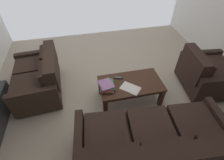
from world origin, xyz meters
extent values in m
cube|color=tan|center=(0.00, 0.00, 0.00)|extent=(4.91, 4.85, 0.01)
cylinder|color=black|center=(-1.00, 1.00, 0.03)|extent=(0.05, 0.05, 0.06)
cylinder|color=black|center=(0.58, 0.85, 0.03)|extent=(0.05, 0.05, 0.06)
cube|color=black|center=(-0.18, 1.30, 0.24)|extent=(1.83, 1.03, 0.37)
cube|color=black|center=(-0.76, 1.34, 0.48)|extent=(0.61, 0.81, 0.10)
cube|color=black|center=(-0.18, 1.28, 0.48)|extent=(0.61, 0.81, 0.10)
cube|color=black|center=(0.41, 1.23, 0.48)|extent=(0.61, 0.81, 0.10)
cube|color=black|center=(-0.73, 1.62, 0.63)|extent=(0.54, 0.17, 0.36)
cube|color=black|center=(-0.15, 1.56, 0.63)|extent=(0.54, 0.17, 0.36)
cube|color=black|center=(0.43, 1.51, 0.63)|extent=(0.54, 0.17, 0.36)
cube|color=black|center=(-1.10, 1.39, 0.31)|extent=(0.18, 0.88, 0.53)
cube|color=black|center=(0.75, 1.21, 0.31)|extent=(0.18, 0.88, 0.53)
cylinder|color=black|center=(1.78, -0.69, 0.03)|extent=(0.05, 0.05, 0.06)
cylinder|color=black|center=(1.73, 0.16, 0.03)|extent=(0.05, 0.05, 0.06)
cylinder|color=black|center=(1.14, -0.73, 0.03)|extent=(0.05, 0.05, 0.06)
cylinder|color=black|center=(1.09, 0.12, 0.03)|extent=(0.05, 0.05, 0.06)
cube|color=#33231C|center=(1.44, -0.29, 0.23)|extent=(0.83, 1.05, 0.35)
cube|color=#33231C|center=(1.47, -0.54, 0.46)|extent=(0.70, 0.51, 0.10)
cube|color=#33231C|center=(1.44, -0.03, 0.46)|extent=(0.70, 0.51, 0.10)
cube|color=#33231C|center=(1.11, -0.31, 0.58)|extent=(0.24, 1.02, 0.44)
cube|color=#33231C|center=(1.24, -0.55, 0.58)|extent=(0.15, 0.46, 0.30)
cube|color=#33231C|center=(1.21, -0.05, 0.58)|extent=(0.15, 0.46, 0.30)
cube|color=#33231C|center=(1.47, -0.84, 0.30)|extent=(0.77, 0.15, 0.51)
cube|color=#33231C|center=(1.40, 0.27, 0.30)|extent=(0.77, 0.15, 0.51)
cube|color=#3D2316|center=(-0.19, 0.28, 0.40)|extent=(1.08, 0.60, 0.04)
cube|color=#3D2316|center=(-0.19, 0.28, 0.35)|extent=(0.99, 0.54, 0.05)
cube|color=#3D2316|center=(-0.69, 0.02, 0.19)|extent=(0.07, 0.07, 0.38)
cube|color=#3D2316|center=(0.30, 0.02, 0.19)|extent=(0.07, 0.07, 0.38)
cube|color=#3D2316|center=(-0.69, 0.53, 0.19)|extent=(0.07, 0.07, 0.38)
cube|color=#3D2316|center=(0.30, 0.53, 0.19)|extent=(0.07, 0.07, 0.38)
cylinder|color=black|center=(-2.10, 0.06, 0.03)|extent=(0.06, 0.06, 0.06)
cylinder|color=black|center=(-1.33, 0.51, 0.03)|extent=(0.06, 0.06, 0.06)
cylinder|color=black|center=(-1.40, -0.02, 0.03)|extent=(0.06, 0.06, 0.06)
cube|color=black|center=(-1.71, 0.29, 0.25)|extent=(0.91, 0.79, 0.38)
cube|color=black|center=(-1.73, 0.29, 0.49)|extent=(0.80, 0.73, 0.10)
cube|color=black|center=(-1.36, 0.24, 0.60)|extent=(0.26, 0.71, 0.43)
cube|color=black|center=(-1.47, 0.26, 0.60)|extent=(0.20, 0.64, 0.30)
cube|color=black|center=(-1.66, 0.68, 0.32)|extent=(0.83, 0.20, 0.54)
cube|color=black|center=(-1.76, -0.11, 0.32)|extent=(0.83, 0.20, 0.54)
cube|color=#996699|center=(0.23, 0.32, 0.43)|extent=(0.27, 0.28, 0.02)
cube|color=#337F51|center=(0.22, 0.30, 0.45)|extent=(0.26, 0.34, 0.02)
cube|color=#C63833|center=(0.24, 0.31, 0.46)|extent=(0.18, 0.30, 0.02)
cube|color=#337F51|center=(0.23, 0.30, 0.48)|extent=(0.24, 0.27, 0.02)
cube|color=#996699|center=(0.24, 0.31, 0.51)|extent=(0.26, 0.29, 0.03)
cube|color=black|center=(-0.01, 0.12, 0.43)|extent=(0.17, 0.09, 0.02)
cube|color=#59595B|center=(-0.01, 0.12, 0.44)|extent=(0.11, 0.06, 0.00)
cube|color=silver|center=(-0.15, 0.40, 0.42)|extent=(0.37, 0.36, 0.01)
camera|label=1|loc=(0.55, 2.18, 2.39)|focal=26.42mm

